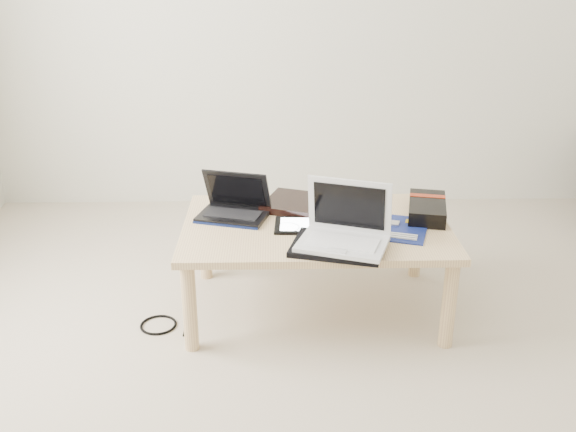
{
  "coord_description": "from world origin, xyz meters",
  "views": [
    {
      "loc": [
        -0.32,
        -1.76,
        1.44
      ],
      "look_at": [
        -0.27,
        0.69,
        0.44
      ],
      "focal_mm": 40.0,
      "sensor_mm": 36.0,
      "label": 1
    }
  ],
  "objects_px": {
    "white_laptop": "(345,230)",
    "gpu_box": "(427,208)",
    "coffee_table": "(316,235)",
    "netbook": "(234,207)"
  },
  "relations": [
    {
      "from": "white_laptop",
      "to": "gpu_box",
      "type": "height_order",
      "value": "white_laptop"
    },
    {
      "from": "coffee_table",
      "to": "white_laptop",
      "type": "distance_m",
      "value": 0.27
    },
    {
      "from": "netbook",
      "to": "white_laptop",
      "type": "height_order",
      "value": "white_laptop"
    },
    {
      "from": "gpu_box",
      "to": "white_laptop",
      "type": "bearing_deg",
      "value": -141.3
    },
    {
      "from": "coffee_table",
      "to": "gpu_box",
      "type": "relative_size",
      "value": 3.35
    },
    {
      "from": "white_laptop",
      "to": "netbook",
      "type": "bearing_deg",
      "value": 143.76
    },
    {
      "from": "gpu_box",
      "to": "netbook",
      "type": "bearing_deg",
      "value": 179.24
    },
    {
      "from": "white_laptop",
      "to": "gpu_box",
      "type": "distance_m",
      "value": 0.5
    },
    {
      "from": "netbook",
      "to": "white_laptop",
      "type": "distance_m",
      "value": 0.54
    },
    {
      "from": "netbook",
      "to": "gpu_box",
      "type": "bearing_deg",
      "value": -0.76
    }
  ]
}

